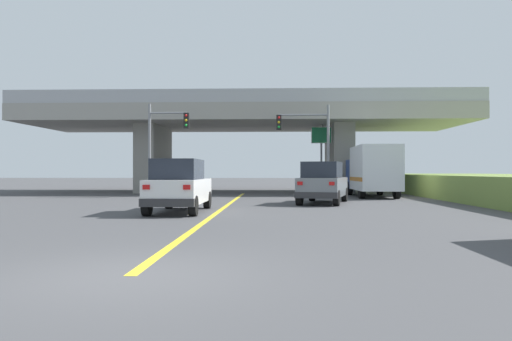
{
  "coord_description": "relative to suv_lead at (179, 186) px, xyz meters",
  "views": [
    {
      "loc": [
        2.13,
        -7.08,
        1.56
      ],
      "look_at": [
        1.32,
        15.42,
        1.61
      ],
      "focal_mm": 33.8,
      "sensor_mm": 36.0,
      "label": 1
    }
  ],
  "objects": [
    {
      "name": "suv_lead",
      "position": [
        0.0,
        0.0,
        0.0
      ],
      "size": [
        1.89,
        4.69,
        2.02
      ],
      "color": "silver",
      "rests_on": "ground"
    },
    {
      "name": "box_truck",
      "position": [
        9.67,
        11.43,
        0.6
      ],
      "size": [
        2.33,
        6.51,
        3.09
      ],
      "color": "navy",
      "rests_on": "ground"
    },
    {
      "name": "traffic_signal_farside",
      "position": [
        -3.35,
        11.54,
        2.68
      ],
      "size": [
        2.57,
        0.36,
        5.8
      ],
      "color": "slate",
      "rests_on": "ground"
    },
    {
      "name": "lane_divider_stripe",
      "position": [
        1.47,
        2.23,
        -1.01
      ],
      "size": [
        0.2,
        26.89,
        0.01
      ],
      "primitive_type": "cube",
      "color": "yellow",
      "rests_on": "ground"
    },
    {
      "name": "ground",
      "position": [
        1.47,
        18.66,
        -1.01
      ],
      "size": [
        160.0,
        160.0,
        0.0
      ],
      "primitive_type": "plane",
      "color": "#424244"
    },
    {
      "name": "highway_sign",
      "position": [
        7.09,
        16.85,
        2.63
      ],
      "size": [
        1.47,
        0.17,
        4.98
      ],
      "color": "slate",
      "rests_on": "ground"
    },
    {
      "name": "overpass_bridge",
      "position": [
        1.47,
        18.66,
        4.03
      ],
      "size": [
        32.38,
        10.27,
        7.08
      ],
      "color": "gray",
      "rests_on": "ground"
    },
    {
      "name": "suv_crossing",
      "position": [
        6.02,
        5.25,
        0.0
      ],
      "size": [
        2.99,
        4.96,
        2.02
      ],
      "rotation": [
        0.0,
        0.0,
        -0.25
      ],
      "color": "slate",
      "rests_on": "ground"
    },
    {
      "name": "traffic_signal_nearside",
      "position": [
        5.98,
        12.54,
        2.72
      ],
      "size": [
        3.4,
        0.36,
        5.82
      ],
      "color": "slate",
      "rests_on": "ground"
    }
  ]
}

